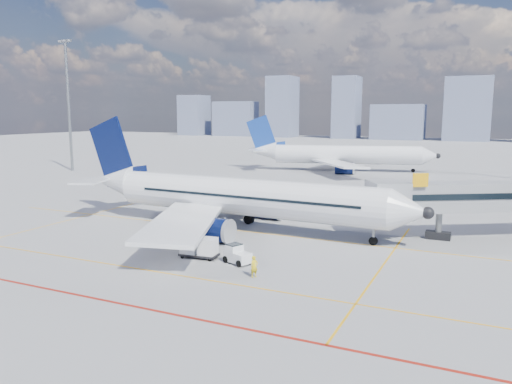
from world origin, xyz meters
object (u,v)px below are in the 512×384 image
(ramp_worker, at_px, (254,267))
(cargo_dolly, at_px, (199,247))
(second_aircraft, at_px, (339,155))
(baggage_tug, at_px, (237,254))
(main_aircraft, at_px, (231,196))
(belt_loader, at_px, (186,226))

(ramp_worker, bearing_deg, cargo_dolly, 102.59)
(second_aircraft, bearing_deg, ramp_worker, -93.73)
(second_aircraft, distance_m, baggage_tug, 64.52)
(main_aircraft, bearing_deg, baggage_tug, -57.57)
(main_aircraft, relative_size, baggage_tug, 15.76)
(ramp_worker, bearing_deg, baggage_tug, 81.96)
(belt_loader, xyz_separation_m, ramp_worker, (11.73, -9.28, 0.19))
(baggage_tug, bearing_deg, cargo_dolly, -158.74)
(belt_loader, relative_size, ramp_worker, 3.64)
(second_aircraft, xyz_separation_m, cargo_dolly, (6.59, -63.70, -2.30))
(cargo_dolly, height_order, belt_loader, belt_loader)
(second_aircraft, height_order, baggage_tug, second_aircraft)
(main_aircraft, distance_m, baggage_tug, 12.29)
(main_aircraft, xyz_separation_m, second_aircraft, (-3.99, 53.26, 0.00))
(second_aircraft, relative_size, cargo_dolly, 11.75)
(belt_loader, bearing_deg, second_aircraft, 98.68)
(baggage_tug, height_order, ramp_worker, ramp_worker)
(main_aircraft, bearing_deg, cargo_dolly, -73.40)
(belt_loader, bearing_deg, ramp_worker, -30.58)
(main_aircraft, bearing_deg, ramp_worker, -53.55)
(main_aircraft, bearing_deg, belt_loader, -128.23)
(main_aircraft, xyz_separation_m, belt_loader, (-3.11, -3.59, -2.64))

